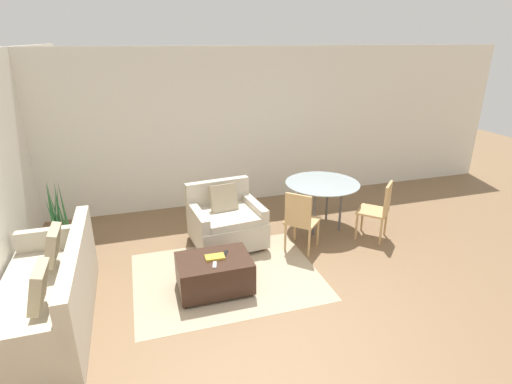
{
  "coord_description": "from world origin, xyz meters",
  "views": [
    {
      "loc": [
        -1.16,
        -3.36,
        2.85
      ],
      "look_at": [
        0.46,
        1.86,
        0.75
      ],
      "focal_mm": 28.0,
      "sensor_mm": 36.0,
      "label": 1
    }
  ],
  "objects": [
    {
      "name": "potted_plant",
      "position": [
        -2.27,
        2.1,
        0.27
      ],
      "size": [
        0.39,
        0.39,
        1.15
      ],
      "color": "#333338",
      "rests_on": "ground_plane"
    },
    {
      "name": "couch",
      "position": [
        -2.2,
        0.6,
        0.31
      ],
      "size": [
        0.9,
        2.07,
        0.91
      ],
      "color": "beige",
      "rests_on": "ground_plane"
    },
    {
      "name": "book_stack",
      "position": [
        -0.4,
        0.72,
        0.44
      ],
      "size": [
        0.23,
        0.15,
        0.03
      ],
      "color": "gold",
      "rests_on": "ottoman"
    },
    {
      "name": "wall_back",
      "position": [
        0.0,
        3.44,
        1.38
      ],
      "size": [
        12.0,
        0.06,
        2.75
      ],
      "color": "white",
      "rests_on": "ground_plane"
    },
    {
      "name": "dining_chair_near_right",
      "position": [
        2.2,
        1.29,
        0.52
      ],
      "size": [
        0.59,
        0.59,
        0.9
      ],
      "color": "tan",
      "rests_on": "ground_plane"
    },
    {
      "name": "dining_table",
      "position": [
        1.57,
        1.93,
        0.67
      ],
      "size": [
        1.16,
        1.16,
        0.75
      ],
      "color": "#99A8AD",
      "rests_on": "ground_plane"
    },
    {
      "name": "ottoman",
      "position": [
        -0.42,
        0.71,
        0.23
      ],
      "size": [
        0.87,
        0.61,
        0.43
      ],
      "color": "#382319",
      "rests_on": "ground_plane"
    },
    {
      "name": "dining_chair_near_left",
      "position": [
        0.93,
        1.29,
        0.52
      ],
      "size": [
        0.59,
        0.59,
        0.9
      ],
      "color": "tan",
      "rests_on": "ground_plane"
    },
    {
      "name": "tv_remote_primary",
      "position": [
        -0.44,
        0.56,
        0.43
      ],
      "size": [
        0.07,
        0.14,
        0.01
      ],
      "color": "#B7B7BC",
      "rests_on": "ottoman"
    },
    {
      "name": "area_rug",
      "position": [
        -0.21,
        0.95,
        0.0
      ],
      "size": [
        2.32,
        1.81,
        0.01
      ],
      "color": "tan",
      "rests_on": "ground_plane"
    },
    {
      "name": "armchair",
      "position": [
        -0.01,
        1.83,
        0.35
      ],
      "size": [
        1.07,
        1.01,
        0.9
      ],
      "color": "beige",
      "rests_on": "ground_plane"
    },
    {
      "name": "tv_remote_secondary",
      "position": [
        -0.26,
        0.78,
        0.43
      ],
      "size": [
        0.1,
        0.14,
        0.01
      ],
      "color": "black",
      "rests_on": "ottoman"
    },
    {
      "name": "ground_plane",
      "position": [
        0.0,
        0.0,
        0.0
      ],
      "size": [
        20.0,
        20.0,
        0.0
      ],
      "primitive_type": "plane",
      "color": "brown"
    }
  ]
}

